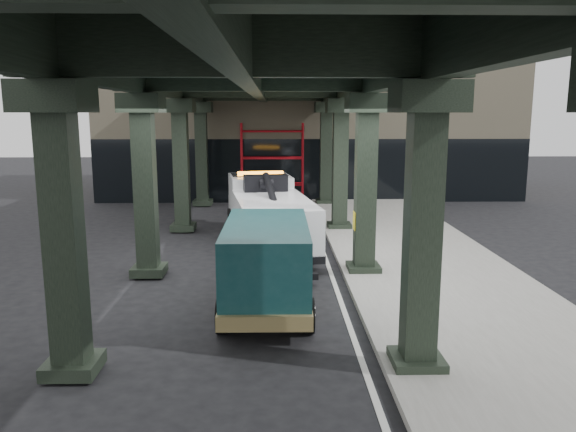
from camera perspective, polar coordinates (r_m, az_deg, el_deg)
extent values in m
plane|color=black|center=(13.94, -1.78, -8.38)|extent=(90.00, 90.00, 0.00)
cube|color=gray|center=(16.42, 14.25, -5.50)|extent=(5.00, 40.00, 0.15)
cube|color=silver|center=(15.92, 4.43, -5.97)|extent=(0.12, 38.00, 0.01)
cube|color=black|center=(9.73, 13.48, -1.69)|extent=(0.55, 0.55, 5.00)
cube|color=black|center=(9.52, 14.07, 11.66)|extent=(1.10, 1.10, 0.50)
cube|color=black|center=(10.45, 12.93, -14.22)|extent=(0.90, 0.90, 0.24)
cube|color=black|center=(15.52, 7.87, 2.96)|extent=(0.55, 0.55, 5.00)
cube|color=black|center=(15.39, 8.08, 11.29)|extent=(1.10, 1.10, 0.50)
cube|color=black|center=(15.99, 7.66, -5.31)|extent=(0.90, 0.90, 0.24)
cube|color=black|center=(21.43, 5.32, 5.06)|extent=(0.55, 0.55, 5.00)
cube|color=black|center=(21.34, 5.42, 11.09)|extent=(1.10, 1.10, 0.50)
cube|color=black|center=(21.77, 5.21, -1.03)|extent=(0.90, 0.90, 0.24)
cube|color=black|center=(27.38, 3.86, 6.25)|extent=(0.55, 0.55, 5.00)
cube|color=black|center=(27.30, 3.92, 10.97)|extent=(1.10, 1.10, 0.50)
cube|color=black|center=(27.64, 3.80, 1.45)|extent=(0.90, 0.90, 0.24)
cube|color=black|center=(10.04, -21.83, -1.79)|extent=(0.55, 0.55, 5.00)
cube|color=black|center=(9.84, -22.74, 11.13)|extent=(1.10, 1.10, 0.50)
cube|color=black|center=(10.74, -20.97, -13.98)|extent=(0.90, 0.90, 0.24)
cube|color=black|center=(15.72, -14.30, 2.83)|extent=(0.55, 0.55, 5.00)
cube|color=black|center=(15.59, -14.67, 11.05)|extent=(1.10, 1.10, 0.50)
cube|color=black|center=(16.18, -13.93, -5.34)|extent=(0.90, 0.90, 0.24)
cube|color=black|center=(21.57, -10.78, 4.96)|extent=(0.55, 0.55, 5.00)
cube|color=black|center=(21.48, -10.99, 10.94)|extent=(1.10, 1.10, 0.50)
cube|color=black|center=(21.91, -10.58, -1.09)|extent=(0.90, 0.90, 0.24)
cube|color=black|center=(27.49, -8.77, 6.17)|extent=(0.55, 0.55, 5.00)
cube|color=black|center=(27.42, -8.90, 10.86)|extent=(1.10, 1.10, 0.50)
cube|color=black|center=(27.75, -8.64, 1.39)|extent=(0.90, 0.90, 0.24)
cube|color=black|center=(15.43, 8.16, 14.27)|extent=(0.35, 32.00, 1.10)
cube|color=black|center=(15.62, -14.81, 13.98)|extent=(0.35, 32.00, 1.10)
cube|color=black|center=(15.23, -3.41, 14.40)|extent=(0.35, 32.00, 1.10)
cube|color=black|center=(15.30, -3.44, 17.02)|extent=(7.40, 32.00, 0.30)
cube|color=#C6B793|center=(33.25, 1.90, 9.60)|extent=(22.00, 10.00, 8.00)
cylinder|color=red|center=(28.25, -4.67, 5.35)|extent=(0.08, 0.08, 4.00)
cylinder|color=red|center=(27.45, -4.76, 5.20)|extent=(0.08, 0.08, 4.00)
cylinder|color=red|center=(28.23, 1.45, 5.38)|extent=(0.08, 0.08, 4.00)
cylinder|color=red|center=(27.44, 1.53, 5.23)|extent=(0.08, 0.08, 4.00)
cylinder|color=red|center=(28.31, -1.60, 3.36)|extent=(3.00, 0.08, 0.08)
cylinder|color=red|center=(28.17, -1.61, 5.98)|extent=(3.00, 0.08, 0.08)
cylinder|color=red|center=(28.10, -1.63, 8.63)|extent=(3.00, 0.08, 0.08)
cube|color=black|center=(18.48, -1.95, -1.59)|extent=(1.91, 6.93, 0.23)
cube|color=white|center=(20.63, -2.85, 1.86)|extent=(2.45, 2.49, 1.65)
cube|color=white|center=(21.64, -3.15, 1.04)|extent=(2.22, 0.95, 0.82)
cube|color=black|center=(20.79, -2.94, 3.21)|extent=(2.17, 1.47, 0.78)
cube|color=white|center=(17.34, -1.49, -0.38)|extent=(2.84, 4.85, 1.28)
cube|color=orange|center=(20.33, -2.81, 4.34)|extent=(1.67, 0.49, 0.15)
cube|color=black|center=(18.99, -2.30, 3.36)|extent=(1.53, 0.76, 0.55)
cylinder|color=black|center=(17.41, -1.59, 1.95)|extent=(0.69, 3.20, 1.23)
cube|color=black|center=(15.31, -0.20, -5.38)|extent=(0.46, 1.31, 0.16)
cube|color=black|center=(14.71, 0.22, -6.22)|extent=(1.48, 0.44, 0.16)
cylinder|color=black|center=(20.96, -5.66, -0.58)|extent=(0.46, 1.04, 1.01)
cylinder|color=silver|center=(20.96, -5.66, -0.58)|extent=(0.43, 0.60, 0.55)
cylinder|color=black|center=(21.19, -0.22, -0.41)|extent=(0.46, 1.04, 1.01)
cylinder|color=silver|center=(21.19, -0.22, -0.41)|extent=(0.43, 0.60, 0.55)
cylinder|color=black|center=(18.01, -4.95, -2.40)|extent=(0.46, 1.04, 1.01)
cylinder|color=silver|center=(18.01, -4.95, -2.40)|extent=(0.43, 0.60, 0.55)
cylinder|color=black|center=(18.28, 1.36, -2.17)|extent=(0.46, 1.04, 1.01)
cylinder|color=silver|center=(18.28, 1.36, -2.17)|extent=(0.43, 0.60, 0.55)
cylinder|color=black|center=(16.85, -4.60, -3.29)|extent=(0.46, 1.04, 1.01)
cylinder|color=silver|center=(16.85, -4.60, -3.29)|extent=(0.43, 0.60, 0.55)
cylinder|color=black|center=(17.14, 2.13, -3.02)|extent=(0.46, 1.04, 1.01)
cylinder|color=silver|center=(17.14, 2.13, -3.02)|extent=(0.43, 0.60, 0.55)
cube|color=#113C3F|center=(15.21, -1.98, -3.47)|extent=(1.82, 0.99, 0.79)
cube|color=#113C3F|center=(12.77, -2.19, -4.56)|extent=(1.89, 3.98, 1.72)
cube|color=olive|center=(13.31, -2.13, -7.10)|extent=(1.93, 4.96, 0.31)
cube|color=black|center=(14.71, -2.02, -1.14)|extent=(1.72, 0.39, 0.73)
cube|color=black|center=(12.92, -2.18, -2.36)|extent=(1.91, 3.19, 0.49)
cube|color=silver|center=(15.75, -1.94, -4.31)|extent=(1.76, 0.12, 0.26)
cylinder|color=black|center=(15.33, -5.28, -5.21)|extent=(0.25, 0.74, 0.74)
cylinder|color=silver|center=(15.33, -5.28, -5.21)|extent=(0.29, 0.41, 0.41)
cylinder|color=black|center=(15.30, 1.35, -5.20)|extent=(0.25, 0.74, 0.74)
cylinder|color=silver|center=(15.30, 1.35, -5.20)|extent=(0.29, 0.41, 0.41)
cylinder|color=black|center=(11.82, -6.65, -10.06)|extent=(0.25, 0.74, 0.74)
cylinder|color=silver|center=(11.82, -6.65, -10.06)|extent=(0.29, 0.41, 0.41)
cylinder|color=black|center=(11.77, 2.06, -10.07)|extent=(0.25, 0.74, 0.74)
cylinder|color=silver|center=(11.77, 2.06, -10.07)|extent=(0.29, 0.41, 0.41)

